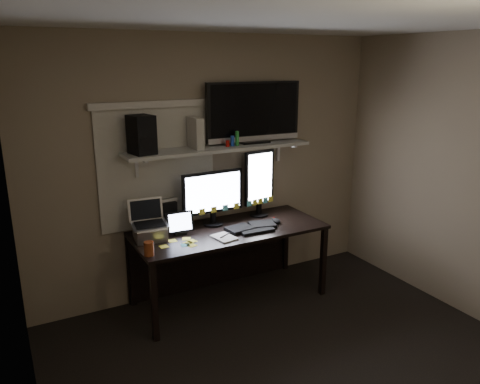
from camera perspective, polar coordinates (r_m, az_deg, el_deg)
ceiling at (r=2.93m, az=11.98°, el=20.26°), size 3.60×3.60×0.00m
back_wall at (r=4.57m, az=-3.46°, el=3.07°), size 3.60×0.00×3.60m
left_wall at (r=2.47m, az=-24.69°, el=-9.75°), size 0.00×3.60×3.60m
window_blinds at (r=4.35m, az=-9.98°, el=2.88°), size 1.10×0.02×1.10m
desk at (r=4.56m, az=-1.98°, el=-6.11°), size 1.80×0.75×0.73m
wall_shelf at (r=4.37m, az=-2.54°, el=5.37°), size 1.80×0.35×0.03m
monitor_landscape at (r=4.43m, az=-3.34°, el=-0.70°), size 0.62×0.08×0.54m
monitor_portrait at (r=4.68m, az=2.35°, el=1.11°), size 0.35×0.11×0.68m
keyboard at (r=4.41m, az=1.36°, el=-4.25°), size 0.50×0.21×0.03m
mouse at (r=4.56m, az=4.40°, el=-3.51°), size 0.08×0.12×0.04m
notepad at (r=4.17m, az=-1.95°, el=-5.55°), size 0.19×0.25×0.01m
tablet at (r=4.26m, az=-7.37°, el=-3.78°), size 0.25×0.12×0.22m
file_sorter at (r=4.38m, az=-9.23°, el=-2.81°), size 0.23×0.12×0.29m
laptop at (r=4.15m, az=-10.96°, el=-3.53°), size 0.33×0.27×0.34m
cup at (r=3.87m, az=-11.04°, el=-6.79°), size 0.10×0.10×0.12m
sticky_notes at (r=4.08m, az=-7.49°, el=-6.30°), size 0.35×0.28×0.00m
tv at (r=4.54m, az=1.67°, el=9.65°), size 0.97×0.22×0.58m
game_console at (r=4.28m, az=-5.46°, el=7.19°), size 0.08×0.24×0.28m
speaker at (r=4.08m, az=-11.92°, el=6.85°), size 0.22×0.25×0.33m
bottles at (r=4.37m, az=-0.93°, el=6.47°), size 0.22×0.09×0.14m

